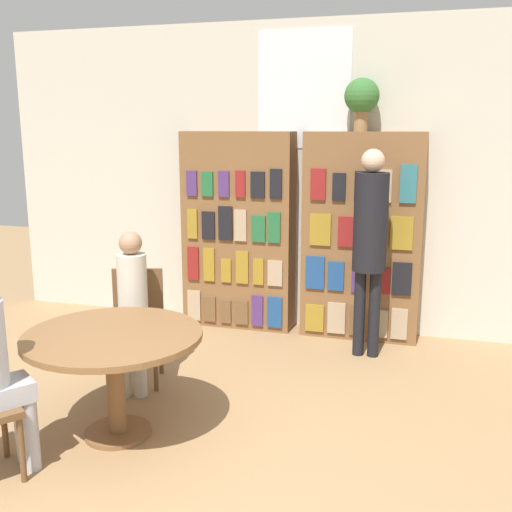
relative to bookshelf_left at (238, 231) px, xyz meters
The scene contains 8 objects.
wall_back 0.83m from the bookshelf_left, 17.56° to the left, with size 6.40×0.07×3.00m.
bookshelf_left is the anchor object (origin of this frame).
bookshelf_right 1.23m from the bookshelf_left, ahead, with size 1.11×0.34×1.96m.
flower_vase 1.74m from the bookshelf_left, ahead, with size 0.32×0.32×0.48m.
reading_table 2.42m from the bookshelf_left, 91.92° to the right, with size 1.15×1.15×0.71m.
chair_left_side 1.64m from the bookshelf_left, 103.45° to the right, with size 0.50×0.50×0.89m.
seated_reader_left 1.75m from the bookshelf_left, 100.20° to the right, with size 0.32×0.38×1.24m.
librarian_standing 1.45m from the bookshelf_left, 20.34° to the right, with size 0.29×0.56×1.83m.
Camera 1 is at (1.20, -2.32, 2.00)m, focal length 42.00 mm.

